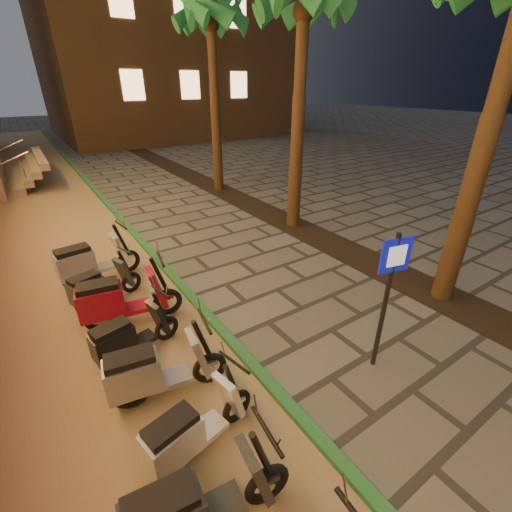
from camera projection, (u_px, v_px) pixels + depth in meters
ground at (432, 467)px, 4.08m from camera, size 120.00×120.00×0.00m
parking_strip at (67, 237)px, 10.19m from camera, size 3.40×60.00×0.01m
green_curb at (125, 224)px, 11.02m from camera, size 0.18×60.00×0.10m
planting_strip at (338, 247)px, 9.57m from camera, size 1.20×40.00×0.02m
palm_c at (304, 10)px, 8.48m from camera, size 2.97×3.02×6.91m
palm_d at (211, 25)px, 12.08m from camera, size 2.97×3.02×7.16m
pedestrian_sign at (389, 286)px, 4.91m from camera, size 0.50×0.14×2.31m
scooter_5 at (193, 509)px, 3.21m from camera, size 1.70×0.65×1.20m
scooter_6 at (191, 431)px, 3.99m from camera, size 1.54×0.71×1.08m
scooter_7 at (153, 372)px, 4.73m from camera, size 1.70×0.72×1.19m
scooter_8 at (127, 337)px, 5.47m from camera, size 1.49×0.69×1.05m
scooter_9 at (118, 300)px, 6.22m from camera, size 1.84×0.78×1.29m
scooter_10 at (98, 287)px, 6.83m from camera, size 1.48×0.79×1.05m
scooter_11 at (89, 262)px, 7.58m from camera, size 1.81×0.70×1.27m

